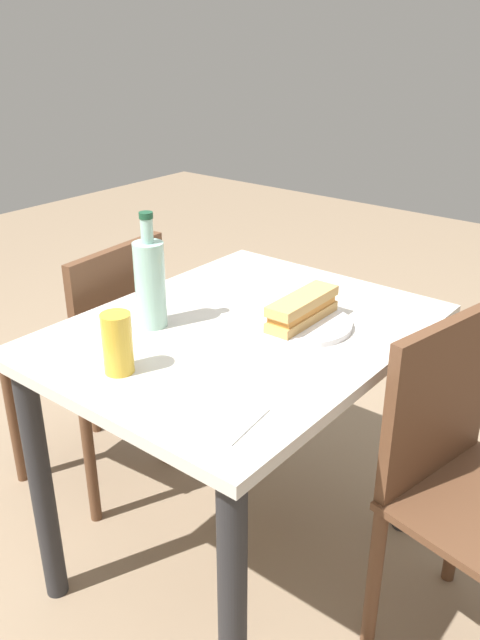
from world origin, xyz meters
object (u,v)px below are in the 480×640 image
Objects in this scene: dining_table at (240,375)px; chair_far at (101,352)px; baguette_sandwich_near at (302,309)px; knife_near at (281,316)px; plate_near at (302,324)px; chair_near at (467,480)px; beer_glass at (117,343)px; water_bottle at (150,282)px.

dining_table is 0.59m from chair_far.
baguette_sandwich_near reaches higher than dining_table.
knife_near is (0.08, -0.64, 0.28)m from chair_far.
chair_near is at bearing -88.16° from plate_near.
chair_near is at bearing -54.47° from beer_glass.
plate_near is 1.83× the size of beer_glass.
dining_table is at bearing -90.74° from chair_far.
chair_far is at bearing 55.76° from beer_glass.
plate_near is at bearing -90.00° from baguette_sandwich_near.
chair_near is 3.73× the size of baguette_sandwich_near.
chair_near reaches higher than knife_near.
baguette_sandwich_near is (0.09, -0.69, 0.31)m from chair_far.
knife_near is (-0.01, 0.06, 0.01)m from plate_near.
plate_near is at bearing -52.39° from water_bottle.
chair_far is at bearing 89.26° from dining_table.
chair_near is 0.59m from knife_near.
plate_near is (-0.01, 0.46, 0.27)m from chair_near.
chair_near is 3.44× the size of plate_near.
beer_glass is (-0.46, 0.64, 0.33)m from chair_near.
plate_near is (0.09, -0.69, 0.27)m from chair_far.
knife_near is at bearing -48.13° from water_bottle.
knife_near is at bearing -16.27° from beer_glass.
beer_glass reaches higher than chair_near.
plate_near is 0.86× the size of water_bottle.
knife_near is at bearing 92.97° from chair_near.
chair_far is 0.75m from plate_near.
baguette_sandwich_near is 0.80× the size of water_bottle.
chair_far is at bearing 97.71° from baguette_sandwich_near.
chair_near is (0.12, -0.58, -0.12)m from dining_table.
water_bottle is (-0.23, 0.30, 0.11)m from plate_near.
water_bottle is (-0.24, 0.76, 0.38)m from chair_near.
chair_far is 0.70m from beer_glass.
chair_far reaches higher than plate_near.
knife_near is at bearing -82.68° from chair_far.
water_bottle is at bearing 125.40° from dining_table.
dining_table is at bearing -10.52° from beer_glass.
baguette_sandwich_near is 1.30× the size of knife_near.
baguette_sandwich_near is 0.38m from water_bottle.
chair_near is (0.11, -1.16, 0.00)m from chair_far.
beer_glass is (-0.43, 0.13, 0.05)m from knife_near.
knife_near is at bearing -34.90° from dining_table.
baguette_sandwich_near is (-0.01, 0.46, 0.31)m from chair_near.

